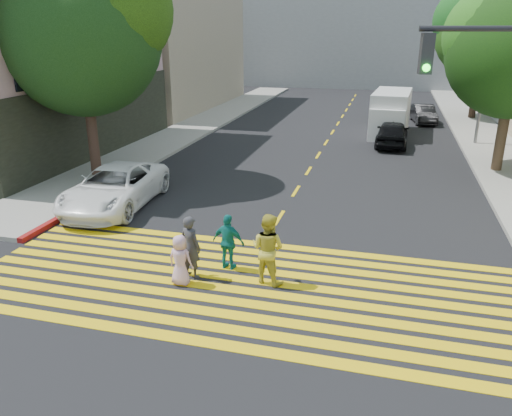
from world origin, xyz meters
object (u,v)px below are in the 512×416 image
at_px(pedestrian_extra, 229,242).
at_px(dark_car_parked, 423,114).
at_px(white_sedan, 115,187).
at_px(dark_car_near, 392,133).
at_px(pedestrian_man, 191,247).
at_px(pedestrian_woman, 268,249).
at_px(pedestrian_child, 180,260).
at_px(white_van, 390,114).
at_px(tree_left, 83,26).
at_px(tree_right_far, 486,25).
at_px(silver_car, 389,100).

bearing_deg(pedestrian_extra, dark_car_parked, -96.13).
xyz_separation_m(white_sedan, dark_car_near, (9.28, 12.42, -0.03)).
xyz_separation_m(pedestrian_man, dark_car_near, (4.72, 16.65, -0.13)).
height_order(pedestrian_woman, dark_car_near, pedestrian_woman).
relative_size(pedestrian_woman, dark_car_near, 0.44).
height_order(pedestrian_child, white_van, white_van).
height_order(tree_left, white_van, tree_left).
bearing_deg(white_sedan, tree_right_far, 52.81).
xyz_separation_m(tree_left, pedestrian_child, (7.04, -7.80, -5.37)).
bearing_deg(pedestrian_woman, white_van, -80.89).
xyz_separation_m(silver_car, dark_car_parked, (2.28, -5.95, -0.02)).
relative_size(tree_right_far, dark_car_near, 2.24).
bearing_deg(dark_car_parked, white_van, -122.95).
bearing_deg(pedestrian_child, dark_car_parked, -99.42).
bearing_deg(dark_car_near, pedestrian_woman, 82.01).
bearing_deg(silver_car, dark_car_parked, 104.58).
bearing_deg(tree_left, white_sedan, -50.35).
height_order(dark_car_near, white_van, white_van).
xyz_separation_m(pedestrian_child, pedestrian_extra, (0.87, 1.10, 0.11)).
xyz_separation_m(tree_right_far, white_sedan, (-14.61, -22.31, -5.40)).
xyz_separation_m(pedestrian_child, dark_car_parked, (6.77, 24.74, -0.05)).
relative_size(tree_left, pedestrian_extra, 5.95).
bearing_deg(tree_left, dark_car_parked, 50.82).
height_order(pedestrian_child, dark_car_near, dark_car_near).
relative_size(tree_right_far, pedestrian_man, 5.54).
xyz_separation_m(tree_right_far, dark_car_parked, (-3.39, -2.25, -5.52)).
relative_size(pedestrian_man, dark_car_near, 0.40).
distance_m(tree_right_far, white_van, 9.99).
height_order(tree_right_far, pedestrian_man, tree_right_far).
height_order(tree_right_far, silver_car, tree_right_far).
xyz_separation_m(pedestrian_man, pedestrian_woman, (1.92, 0.22, 0.08)).
distance_m(pedestrian_woman, white_sedan, 7.62).
bearing_deg(white_van, tree_left, -129.01).
bearing_deg(dark_car_parked, pedestrian_child, -112.84).
distance_m(dark_car_near, white_van, 3.22).
distance_m(pedestrian_child, dark_car_parked, 25.65).
xyz_separation_m(pedestrian_woman, white_van, (2.62, 19.61, 0.28)).
bearing_deg(tree_right_far, pedestrian_extra, -109.72).
bearing_deg(dark_car_parked, pedestrian_extra, -111.54).
xyz_separation_m(pedestrian_woman, silver_car, (2.47, 30.03, -0.28)).
relative_size(tree_right_far, pedestrian_child, 7.02).
height_order(tree_left, dark_car_near, tree_left).
xyz_separation_m(dark_car_parked, white_van, (-2.12, -4.47, 0.58)).
xyz_separation_m(tree_right_far, pedestrian_man, (-10.06, -26.55, -5.29)).
bearing_deg(tree_left, pedestrian_man, -45.85).
distance_m(pedestrian_extra, silver_car, 29.81).
relative_size(tree_right_far, pedestrian_woman, 5.05).
relative_size(pedestrian_man, pedestrian_extra, 1.09).
height_order(tree_right_far, pedestrian_extra, tree_right_far).
distance_m(pedestrian_woman, dark_car_near, 16.67).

